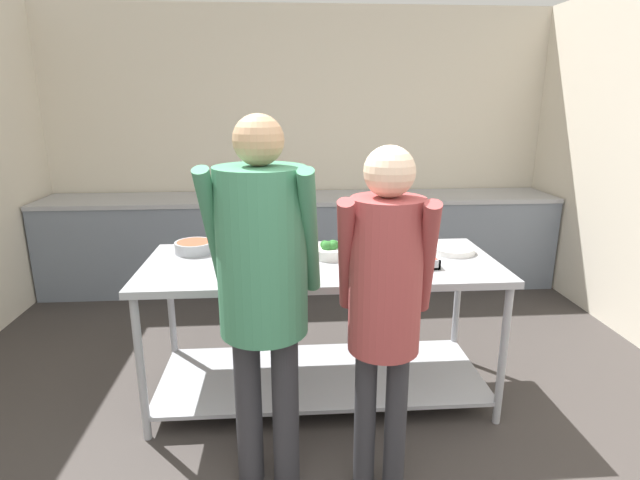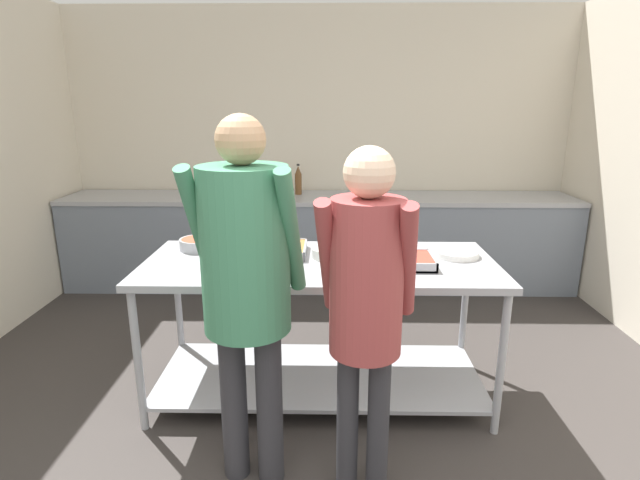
{
  "view_description": "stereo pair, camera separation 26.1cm",
  "coord_description": "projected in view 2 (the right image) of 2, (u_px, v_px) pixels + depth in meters",
  "views": [
    {
      "loc": [
        -0.16,
        -0.98,
        1.77
      ],
      "look_at": [
        0.04,
        1.88,
        0.97
      ],
      "focal_mm": 28.0,
      "sensor_mm": 36.0,
      "label": 1
    },
    {
      "loc": [
        0.1,
        -0.99,
        1.77
      ],
      "look_at": [
        0.04,
        1.88,
        0.97
      ],
      "focal_mm": 28.0,
      "sensor_mm": 36.0,
      "label": 2
    }
  ],
  "objects": [
    {
      "name": "guest_serving_left",
      "position": [
        246.0,
        270.0,
        2.17
      ],
      "size": [
        0.52,
        0.4,
        1.73
      ],
      "color": "#2D2D33",
      "rests_on": "ground_plane"
    },
    {
      "name": "serving_tray_vegetables",
      "position": [
        394.0,
        261.0,
        2.83
      ],
      "size": [
        0.44,
        0.28,
        0.05
      ],
      "color": "#9EA0A8",
      "rests_on": "serving_counter"
    },
    {
      "name": "water_bottle",
      "position": [
        298.0,
        181.0,
        4.82
      ],
      "size": [
        0.07,
        0.07,
        0.29
      ],
      "color": "brown",
      "rests_on": "back_counter"
    },
    {
      "name": "serving_tray_roast",
      "position": [
        269.0,
        250.0,
        3.04
      ],
      "size": [
        0.46,
        0.32,
        0.05
      ],
      "color": "#9EA0A8",
      "rests_on": "serving_counter"
    },
    {
      "name": "wall_rear",
      "position": [
        320.0,
        147.0,
        5.01
      ],
      "size": [
        5.01,
        0.06,
        2.65
      ],
      "color": "beige",
      "rests_on": "ground_plane"
    },
    {
      "name": "broccoli_bowl",
      "position": [
        330.0,
        251.0,
        2.97
      ],
      "size": [
        0.22,
        0.22,
        0.11
      ],
      "color": "silver",
      "rests_on": "serving_counter"
    },
    {
      "name": "serving_counter",
      "position": [
        320.0,
        306.0,
        2.99
      ],
      "size": [
        2.05,
        0.85,
        0.87
      ],
      "color": "#9EA0A8",
      "rests_on": "ground_plane"
    },
    {
      "name": "guest_serving_right",
      "position": [
        366.0,
        291.0,
        2.09
      ],
      "size": [
        0.45,
        0.37,
        1.61
      ],
      "color": "#2D2D33",
      "rests_on": "ground_plane"
    },
    {
      "name": "plate_stack",
      "position": [
        456.0,
        253.0,
        3.0
      ],
      "size": [
        0.27,
        0.27,
        0.04
      ],
      "color": "white",
      "rests_on": "serving_counter"
    },
    {
      "name": "back_counter",
      "position": [
        319.0,
        241.0,
        4.89
      ],
      "size": [
        4.85,
        0.65,
        0.89
      ],
      "color": "slate",
      "rests_on": "ground_plane"
    },
    {
      "name": "sauce_pan",
      "position": [
        199.0,
        243.0,
        3.14
      ],
      "size": [
        0.38,
        0.24,
        0.07
      ],
      "color": "#9EA0A8",
      "rests_on": "serving_counter"
    }
  ]
}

